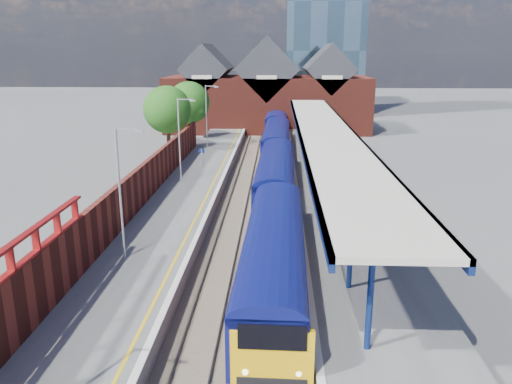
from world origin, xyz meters
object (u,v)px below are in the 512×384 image
(parked_car_dark, at_px, (369,192))
(lamp_post_d, at_px, (207,112))
(lamp_post_c, at_px, (181,135))
(platform_sign, at_px, (202,158))
(train, at_px, (276,154))
(parked_car_red, at_px, (382,237))
(parked_car_silver, at_px, (357,195))
(parked_car_blue, at_px, (371,209))
(lamp_post_b, at_px, (122,185))

(parked_car_dark, bearing_deg, lamp_post_d, 36.42)
(lamp_post_c, distance_m, platform_sign, 3.34)
(train, xyz_separation_m, parked_car_red, (6.02, -20.89, -0.51))
(train, xyz_separation_m, parked_car_dark, (6.87, -11.92, -0.42))
(parked_car_silver, xyz_separation_m, parked_car_dark, (0.99, 0.81, 0.03))
(train, bearing_deg, parked_car_red, -73.92)
(lamp_post_d, distance_m, parked_car_blue, 28.61)
(lamp_post_b, distance_m, platform_sign, 18.20)
(lamp_post_d, distance_m, parked_car_dark, 25.86)
(platform_sign, distance_m, parked_car_red, 20.31)
(lamp_post_b, bearing_deg, lamp_post_d, 90.00)
(parked_car_blue, bearing_deg, train, 44.62)
(parked_car_silver, relative_size, parked_car_dark, 0.84)
(parked_car_silver, height_order, parked_car_blue, parked_car_silver)
(train, height_order, parked_car_silver, train)
(train, distance_m, parked_car_red, 21.74)
(platform_sign, xyz_separation_m, parked_car_red, (12.51, -15.97, -1.08))
(lamp_post_c, xyz_separation_m, platform_sign, (1.36, 2.00, -2.30))
(train, bearing_deg, lamp_post_d, 130.87)
(train, height_order, lamp_post_d, lamp_post_d)
(platform_sign, xyz_separation_m, parked_car_dark, (13.36, -7.00, -0.99))
(parked_car_red, bearing_deg, lamp_post_c, 36.52)
(lamp_post_c, xyz_separation_m, parked_car_dark, (14.72, -5.00, -3.29))
(platform_sign, bearing_deg, lamp_post_d, 95.56)
(parked_car_silver, bearing_deg, train, 27.46)
(train, relative_size, lamp_post_d, 9.42)
(lamp_post_b, distance_m, parked_car_red, 14.43)
(parked_car_dark, xyz_separation_m, parked_car_blue, (-0.48, -3.57, -0.13))
(platform_sign, distance_m, parked_car_blue, 16.70)
(train, relative_size, parked_car_dark, 13.66)
(lamp_post_d, height_order, platform_sign, lamp_post_d)
(lamp_post_b, bearing_deg, parked_car_red, 8.34)
(lamp_post_c, height_order, lamp_post_d, same)
(lamp_post_c, distance_m, parked_car_red, 19.98)
(parked_car_dark, bearing_deg, lamp_post_c, 72.63)
(platform_sign, xyz_separation_m, parked_car_silver, (12.37, -7.81, -1.02))
(lamp_post_c, bearing_deg, lamp_post_b, -90.00)
(lamp_post_d, height_order, parked_car_silver, lamp_post_d)
(lamp_post_c, relative_size, parked_car_dark, 1.45)
(train, xyz_separation_m, lamp_post_d, (-7.86, 9.08, 2.87))
(parked_car_red, bearing_deg, platform_sign, 29.79)
(parked_car_red, relative_size, parked_car_dark, 0.75)
(train, bearing_deg, parked_car_silver, -65.23)
(lamp_post_b, height_order, lamp_post_c, same)
(lamp_post_b, xyz_separation_m, parked_car_red, (13.88, 2.03, -3.38))
(train, distance_m, lamp_post_b, 24.40)
(parked_car_silver, distance_m, parked_car_dark, 1.28)
(parked_car_silver, bearing_deg, lamp_post_b, 129.26)
(train, relative_size, lamp_post_c, 9.42)
(lamp_post_d, height_order, parked_car_red, lamp_post_d)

